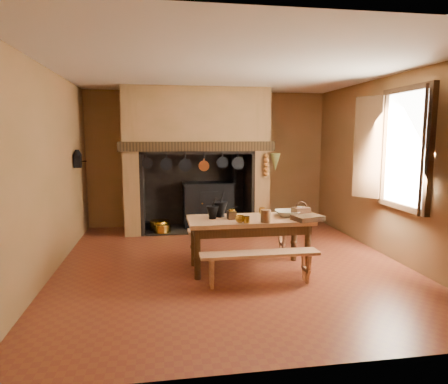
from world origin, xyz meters
The scene contains 28 objects.
floor centered at (0.00, 0.00, 0.00)m, with size 5.50×5.50×0.00m, color brown.
ceiling centered at (0.00, 0.00, 2.80)m, with size 5.50×5.50×0.00m, color silver.
back_wall centered at (0.00, 2.75, 1.40)m, with size 5.00×0.02×2.80m, color brown.
wall_left centered at (-2.50, 0.00, 1.40)m, with size 0.02×5.50×2.80m, color brown.
wall_right centered at (2.50, 0.00, 1.40)m, with size 0.02×5.50×2.80m, color brown.
wall_front centered at (0.00, -2.75, 1.40)m, with size 5.00×0.02×2.80m, color brown.
chimney_breast centered at (-0.30, 2.31, 1.81)m, with size 2.95×0.96×2.80m.
iron_range centered at (-0.04, 2.45, 0.48)m, with size 1.12×0.55×1.60m.
hearth_pans centered at (-1.05, 2.22, 0.09)m, with size 0.51×0.62×0.20m.
hanging_pans centered at (-0.34, 1.81, 1.36)m, with size 1.92×0.29×0.27m.
onion_string centered at (1.00, 1.79, 1.33)m, with size 0.12×0.10×0.46m, color #A9511F, non-canonical shape.
herb_bunch centered at (1.18, 1.79, 1.38)m, with size 0.20×0.20×0.35m, color brown.
window centered at (2.35, -0.40, 1.70)m, with size 0.39×1.75×1.76m.
wall_coffee_mill centered at (-2.42, 1.55, 1.52)m, with size 0.23×0.16×0.31m.
work_table centered at (0.21, -0.29, 0.62)m, with size 1.71×0.76×0.74m.
bench_front centered at (0.21, -0.90, 0.32)m, with size 1.52×0.27×0.43m.
bench_back centered at (0.21, 0.28, 0.35)m, with size 1.64×0.29×0.46m.
mortar_large centered at (-0.19, -0.14, 0.86)m, with size 0.22×0.22×0.37m.
mortar_small centered at (-0.31, -0.25, 0.84)m, with size 0.18×0.18×0.30m.
coffee_grinder centered at (-0.05, -0.31, 0.81)m, with size 0.16×0.12×0.17m.
brass_mug_a centered at (0.10, -0.59, 0.79)m, with size 0.08×0.08×0.09m, color #BB8F2B.
brass_mug_b centered at (0.47, 0.01, 0.79)m, with size 0.08×0.08×0.09m, color #BB8F2B.
mixing_bowl centered at (0.77, -0.25, 0.78)m, with size 0.35×0.35×0.09m, color #C4B897.
stoneware_crock centered at (0.36, -0.59, 0.83)m, with size 0.13×0.13×0.17m, color brown.
glass_jar centered at (0.96, -0.24, 0.81)m, with size 0.08×0.08×0.13m, color beige.
wicker_basket centered at (0.96, -0.29, 0.81)m, with size 0.26×0.20×0.22m.
wooden_tray centered at (0.96, -0.57, 0.77)m, with size 0.39×0.28×0.07m, color #372111.
brass_cup centered at (0.02, -0.56, 0.79)m, with size 0.12×0.12×0.10m, color #BB8F2B.
Camera 1 is at (-1.01, -5.65, 1.88)m, focal length 32.00 mm.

